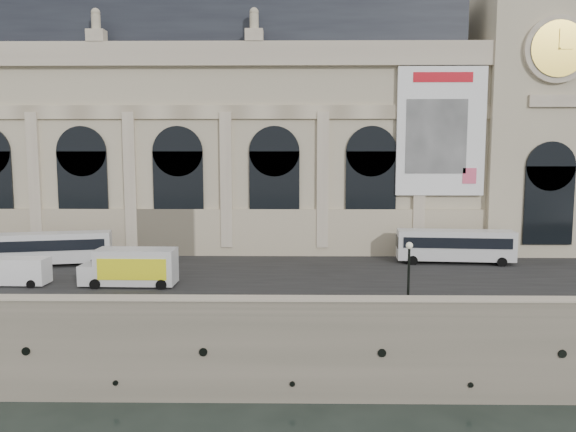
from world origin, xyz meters
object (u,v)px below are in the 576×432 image
van_c (13,271)px  bus_right (455,245)px  box_truck (131,267)px  bus_left (51,248)px  lamp_right (409,276)px

van_c → bus_right: bearing=13.7°
van_c → box_truck: 9.77m
bus_left → van_c: (0.20, -7.72, -0.64)m
bus_left → van_c: bus_left is taller
bus_left → box_truck: size_ratio=1.45×
van_c → lamp_right: bearing=-11.6°
van_c → box_truck: bearing=-0.6°
van_c → box_truck: (9.76, -0.10, 0.38)m
bus_left → van_c: bearing=-88.5°
bus_right → van_c: bus_right is taller
bus_left → bus_right: bearing=2.6°
bus_left → lamp_right: lamp_right is taller
bus_left → box_truck: (9.97, -7.82, -0.26)m
box_truck → lamp_right: bearing=-16.5°
bus_right → box_truck: (-29.12, -9.59, -0.30)m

